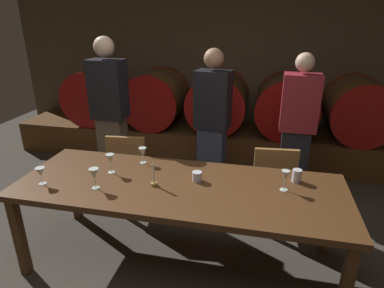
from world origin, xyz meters
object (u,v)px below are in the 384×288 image
wine_glass_right (143,152)px  dining_table (179,192)px  wine_barrel_far_right (358,109)px  wine_glass_center (110,159)px  wine_barrel_center (218,102)px  wine_barrel_right (286,105)px  candle_center (154,179)px  wine_glass_left (94,174)px  guest_left (111,117)px  wine_glass_far_left (41,173)px  chair_right (272,182)px  wine_barrel_far_left (98,95)px  wine_glass_far_right (285,176)px  cup_left (197,176)px  chair_left (130,168)px  wine_barrel_left (157,98)px  cup_right (297,176)px  guest_center (212,123)px  guest_right (297,130)px

wine_glass_right → dining_table: bearing=-37.5°
wine_barrel_far_right → wine_glass_center: size_ratio=4.89×
wine_barrel_center → wine_barrel_right: size_ratio=1.00×
candle_center → wine_glass_left: bearing=-162.2°
guest_left → wine_glass_right: size_ratio=12.25×
wine_glass_far_left → wine_glass_right: size_ratio=0.96×
chair_right → wine_glass_left: (-1.37, -0.93, 0.39)m
wine_glass_right → wine_barrel_far_left: bearing=126.3°
dining_table → wine_glass_center: (-0.62, 0.08, 0.19)m
guest_left → wine_glass_far_right: (1.88, -0.96, -0.05)m
wine_glass_right → wine_barrel_center: bearing=79.0°
wine_glass_far_left → cup_left: bearing=15.0°
chair_left → wine_glass_center: (0.12, -0.65, 0.40)m
wine_barrel_left → cup_right: bearing=-48.3°
wine_glass_far_right → wine_glass_right: bearing=169.3°
wine_barrel_center → wine_barrel_far_left: bearing=180.0°
wine_glass_right → cup_left: size_ratio=1.86×
wine_barrel_right → dining_table: wine_barrel_right is taller
wine_barrel_far_right → guest_center: bearing=-149.2°
chair_left → wine_glass_right: size_ratio=5.96×
cup_right → wine_glass_right: bearing=177.0°
candle_center → wine_barrel_left: bearing=107.7°
wine_barrel_right → wine_glass_center: 2.73m
wine_glass_far_right → wine_glass_far_left: bearing=-170.4°
guest_center → wine_barrel_center: bearing=-76.2°
guest_left → wine_barrel_right: bearing=-144.8°
wine_glass_far_right → cup_right: (0.10, 0.16, -0.07)m
wine_barrel_right → chair_left: (-1.64, -1.62, -0.36)m
guest_right → dining_table: bearing=54.5°
wine_glass_left → wine_glass_far_right: size_ratio=1.01×
wine_glass_far_left → cup_left: (1.19, 0.32, -0.06)m
wine_barrel_right → cup_left: wine_barrel_right is taller
wine_barrel_far_right → guest_left: guest_left is taller
wine_barrel_left → guest_left: (-0.12, -1.29, 0.09)m
guest_center → wine_barrel_far_left: bearing=-19.1°
wine_barrel_far_right → wine_glass_far_left: size_ratio=5.85×
wine_glass_center → wine_glass_right: bearing=51.6°
guest_left → wine_barrel_far_left: bearing=-55.1°
wine_barrel_right → wine_barrel_far_right: same height
wine_barrel_far_left → guest_left: size_ratio=0.46×
guest_left → cup_right: 2.14m
wine_glass_far_right → wine_barrel_right: bearing=87.6°
wine_barrel_far_left → wine_glass_center: size_ratio=4.89×
wine_barrel_far_left → wine_glass_left: (1.29, -2.54, 0.04)m
wine_glass_far_right → chair_right: bearing=95.1°
dining_table → wine_glass_far_left: bearing=-168.0°
wine_barrel_far_left → wine_glass_far_left: wine_barrel_far_left is taller
wine_glass_far_left → chair_left: bearing=70.9°
wine_barrel_far_left → wine_barrel_far_right: 3.73m
guest_left → guest_center: bearing=-166.2°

